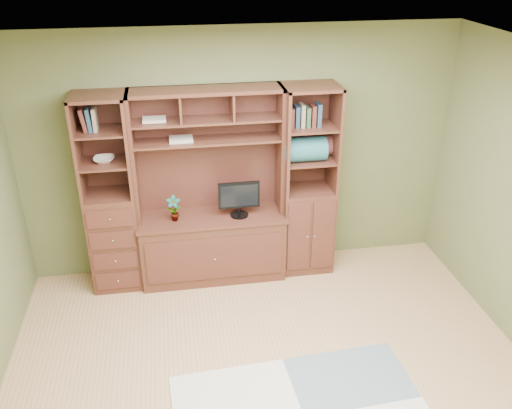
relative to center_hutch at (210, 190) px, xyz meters
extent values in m
cube|color=tan|center=(0.34, -1.73, -1.02)|extent=(4.60, 4.10, 0.04)
cube|color=white|center=(0.34, -1.73, 1.58)|extent=(4.60, 4.10, 0.04)
cube|color=#666E42|center=(0.34, 0.27, 0.28)|extent=(4.50, 0.04, 2.60)
cube|color=#51281C|center=(0.00, 0.00, 0.00)|extent=(1.54, 0.53, 2.05)
cube|color=#51281C|center=(-1.00, 0.04, 0.00)|extent=(0.50, 0.45, 2.05)
cube|color=#51281C|center=(1.02, 0.04, 0.00)|extent=(0.55, 0.45, 2.05)
cube|color=black|center=(0.29, -0.03, -0.03)|extent=(0.43, 0.19, 0.52)
imported|color=#9E5935|center=(-0.38, -0.03, -0.16)|extent=(0.14, 0.10, 0.27)
cube|color=beige|center=(-0.26, 0.09, 0.53)|extent=(0.23, 0.17, 0.04)
imported|color=white|center=(-1.01, 0.04, 0.39)|extent=(0.20, 0.20, 0.05)
cube|color=#286269|center=(0.96, -0.01, 0.39)|extent=(0.43, 0.25, 0.25)
cube|color=brown|center=(1.11, 0.12, 0.37)|extent=(0.38, 0.21, 0.21)
camera|label=1|loc=(-0.36, -4.98, 2.35)|focal=38.00mm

